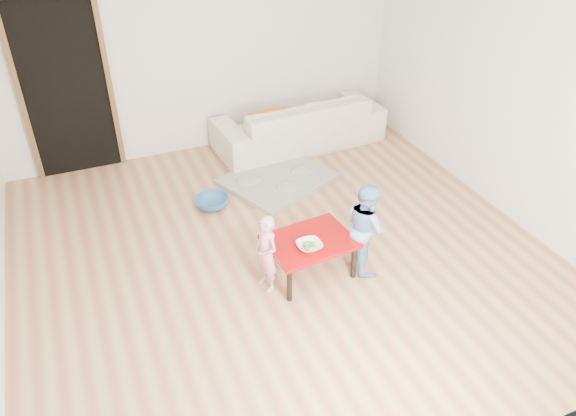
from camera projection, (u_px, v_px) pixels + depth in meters
floor at (280, 252)px, 5.51m from camera, size 5.00×5.00×0.01m
back_wall at (201, 47)px, 6.71m from camera, size 5.00×0.02×2.60m
right_wall at (511, 90)px, 5.60m from camera, size 0.02×5.00×2.60m
doorway at (66, 89)px, 6.33m from camera, size 1.02×0.08×2.11m
sofa at (299, 122)px, 7.26m from camera, size 2.23×0.99×0.64m
cushion at (274, 120)px, 6.94m from camera, size 0.50×0.45×0.12m
red_table at (309, 256)px, 5.16m from camera, size 0.82×0.65×0.39m
bowl at (309, 246)px, 4.93m from camera, size 0.22×0.22×0.05m
broccoli at (309, 246)px, 4.93m from camera, size 0.12×0.12×0.06m
child_pink at (266, 254)px, 4.89m from camera, size 0.24×0.31×0.75m
child_blue at (366, 227)px, 5.11m from camera, size 0.37×0.46×0.89m
basin at (212, 202)px, 6.16m from camera, size 0.37×0.37×0.11m
blanket at (278, 179)px, 6.63m from camera, size 1.45×1.35×0.06m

